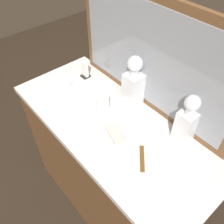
{
  "coord_description": "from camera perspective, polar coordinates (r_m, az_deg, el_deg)",
  "views": [
    {
      "loc": [
        0.64,
        -0.55,
        1.82
      ],
      "look_at": [
        0.0,
        0.0,
        0.97
      ],
      "focal_mm": 38.95,
      "sensor_mm": 36.0,
      "label": 1
    }
  ],
  "objects": [
    {
      "name": "dresser_mirror",
      "position": [
        1.2,
        9.1,
        12.62
      ],
      "size": [
        1.0,
        0.03,
        0.59
      ],
      "color": "brown",
      "rests_on": "dresser"
    },
    {
      "name": "porcelain_dish",
      "position": [
        1.51,
        -10.67,
        6.69
      ],
      "size": [
        0.07,
        0.07,
        0.01
      ],
      "color": "silver",
      "rests_on": "dresser"
    },
    {
      "name": "dresser",
      "position": [
        1.61,
        -0.0,
        -13.19
      ],
      "size": [
        1.21,
        0.52,
        0.89
      ],
      "color": "brown",
      "rests_on": "ground_plane"
    },
    {
      "name": "tortoiseshell_comb",
      "position": [
        1.13,
        7.07,
        -10.76
      ],
      "size": [
        0.11,
        0.11,
        0.01
      ],
      "color": "brown",
      "rests_on": "dresser"
    },
    {
      "name": "silver_brush_rear",
      "position": [
        1.2,
        0.63,
        -4.87
      ],
      "size": [
        0.15,
        0.1,
        0.02
      ],
      "color": "#B7A88C",
      "rests_on": "dresser"
    },
    {
      "name": "ground_plane",
      "position": [
        2.0,
        -0.0,
        -19.85
      ],
      "size": [
        6.0,
        6.0,
        0.0
      ],
      "primitive_type": "plane",
      "color": "#2D2319"
    },
    {
      "name": "crystal_decanter_center",
      "position": [
        1.29,
        5.02,
        6.12
      ],
      "size": [
        0.09,
        0.09,
        0.3
      ],
      "color": "white",
      "rests_on": "dresser"
    },
    {
      "name": "crystal_tumbler_rear",
      "position": [
        1.31,
        -2.19,
        2.06
      ],
      "size": [
        0.07,
        0.07,
        0.08
      ],
      "color": "white",
      "rests_on": "dresser"
    },
    {
      "name": "napkin_holder",
      "position": [
        1.53,
        -6.34,
        9.67
      ],
      "size": [
        0.05,
        0.05,
        0.11
      ],
      "color": "black",
      "rests_on": "dresser"
    },
    {
      "name": "crystal_decanter_right",
      "position": [
        1.16,
        17.03,
        -2.38
      ],
      "size": [
        0.08,
        0.08,
        0.27
      ],
      "color": "white",
      "rests_on": "dresser"
    }
  ]
}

